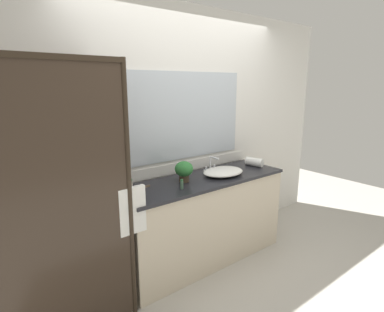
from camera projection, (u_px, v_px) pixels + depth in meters
name	position (u px, v px, depth m)	size (l,w,h in m)	color
ground_plane	(203.00, 258.00, 3.29)	(8.00, 8.00, 0.00)	#B7B2A8
wall_back_with_mirror	(183.00, 134.00, 3.26)	(4.40, 0.06, 2.60)	silver
vanity_cabinet	(203.00, 219.00, 3.20)	(1.80, 0.58, 0.90)	beige
shower_enclosure	(82.00, 201.00, 2.15)	(1.20, 0.59, 2.00)	#2D2319
sink_basin	(223.00, 172.00, 3.19)	(0.46, 0.35, 0.07)	white
faucet	(211.00, 166.00, 3.33)	(0.17, 0.15, 0.17)	silver
potted_plant	(184.00, 170.00, 2.95)	(0.18, 0.18, 0.20)	#473828
amenity_bottle_body_wash	(141.00, 192.00, 2.58)	(0.03, 0.03, 0.08)	silver
amenity_bottle_lotion	(131.00, 184.00, 2.76)	(0.03, 0.03, 0.09)	silver
amenity_bottle_shampoo	(182.00, 184.00, 2.76)	(0.03, 0.03, 0.09)	#4C7056
rolled_towel_near_edge	(255.00, 162.00, 3.53)	(0.10, 0.10, 0.20)	white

